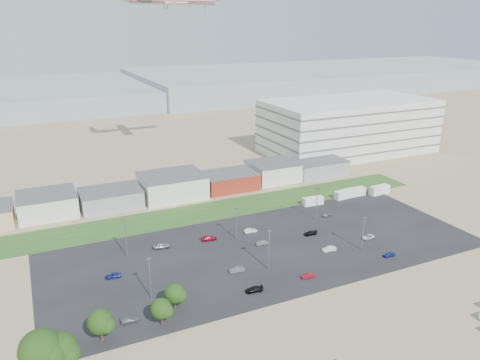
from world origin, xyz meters
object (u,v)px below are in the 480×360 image
parked_car_8 (327,215)px  parked_car_12 (310,233)px  tree_far_left (41,354)px  parked_car_1 (329,249)px  parked_car_0 (368,237)px  parked_car_5 (113,275)px  parked_car_13 (308,276)px  parked_car_2 (389,255)px  parked_car_4 (237,270)px  parked_car_11 (250,231)px  parked_car_6 (209,238)px  parked_car_9 (162,246)px  airliner (173,1)px  parked_car_7 (262,243)px  box_trailer_a (313,201)px  parked_car_10 (130,320)px  parked_car_3 (254,289)px

parked_car_8 → parked_car_12: bearing=127.1°
tree_far_left → parked_car_8: bearing=24.7°
parked_car_1 → parked_car_8: (13.66, 20.31, -0.11)m
parked_car_0 → parked_car_5: size_ratio=1.03×
parked_car_1 → parked_car_8: 24.47m
parked_car_13 → parked_car_2: bearing=96.8°
tree_far_left → parked_car_1: tree_far_left is taller
parked_car_0 → parked_car_4: (-42.62, -1.27, 0.09)m
parked_car_1 → parked_car_11: parked_car_1 is taller
parked_car_8 → parked_car_12: parked_car_12 is taller
parked_car_4 → parked_car_0: bearing=99.0°
parked_car_6 → parked_car_9: 13.85m
parked_car_0 → parked_car_11: size_ratio=1.01×
parked_car_5 → airliner: bearing=159.5°
parked_car_13 → parked_car_11: bearing=-171.2°
parked_car_13 → parked_car_7: bearing=-168.5°
box_trailer_a → parked_car_13: box_trailer_a is taller
box_trailer_a → parked_car_9: box_trailer_a is taller
parked_car_1 → parked_car_8: size_ratio=1.25×
box_trailer_a → tree_far_left: bearing=-146.4°
parked_car_0 → parked_car_1: bearing=-88.8°
parked_car_4 → parked_car_9: (-13.53, 20.88, 0.01)m
parked_car_9 → parked_car_10: size_ratio=1.21×
airliner → parked_car_12: airliner is taller
airliner → parked_car_4: (-16.08, -95.10, -67.28)m
parked_car_3 → parked_car_8: size_ratio=1.33×
parked_car_10 → parked_car_7: bearing=-59.8°
parked_car_10 → parked_car_3: bearing=-86.9°
parked_car_5 → parked_car_10: parked_car_5 is taller
parked_car_4 → parked_car_6: bearing=-173.6°
box_trailer_a → parked_car_6: (-42.68, -10.67, -0.71)m
tree_far_left → parked_car_5: (17.50, 30.77, -5.24)m
parked_car_5 → parked_car_13: bearing=72.3°
parked_car_5 → box_trailer_a: bearing=113.2°
parked_car_13 → parked_car_0: bearing=118.5°
parked_car_4 → parked_car_11: (13.44, 19.48, 0.00)m
airliner → parked_car_0: 118.52m
parked_car_0 → parked_car_9: bearing=-114.5°
parked_car_0 → parked_car_12: parked_car_12 is taller
airliner → parked_car_7: size_ratio=12.40×
parked_car_9 → parked_car_2: bearing=-113.5°
tree_far_left → parked_car_4: tree_far_left is taller
parked_car_5 → parked_car_6: 30.66m
parked_car_5 → parked_car_9: size_ratio=0.81×
parked_car_0 → parked_car_7: (-29.84, 9.66, 0.01)m
parked_car_5 → parked_car_12: parked_car_5 is taller
tree_far_left → parked_car_5: bearing=60.4°
parked_car_4 → parked_car_12: (28.78, 10.51, -0.06)m
parked_car_0 → parked_car_8: bearing=178.5°
parked_car_0 → box_trailer_a: bearing=174.1°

